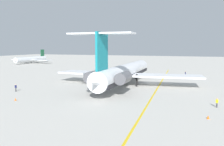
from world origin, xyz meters
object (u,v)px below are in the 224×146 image
(ground_crew_near_nose, at_px, (108,71))
(safety_cone_nose, at_px, (15,99))
(ground_crew_portside, at_px, (185,73))
(ground_crew_starboard, at_px, (217,101))
(safety_cone_tail, at_px, (109,73))
(airliner_mid_right, at_px, (30,59))
(safety_cone_wingtip, at_px, (208,117))
(main_jetliner, at_px, (124,72))
(ground_crew_near_tail, at_px, (16,87))

(ground_crew_near_nose, relative_size, safety_cone_nose, 3.21)
(ground_crew_portside, relative_size, safety_cone_nose, 3.33)
(ground_crew_starboard, bearing_deg, ground_crew_portside, -175.45)
(safety_cone_tail, bearing_deg, safety_cone_nose, 178.55)
(airliner_mid_right, distance_m, ground_crew_portside, 101.39)
(airliner_mid_right, xyz_separation_m, ground_crew_portside, (-34.26, -95.42, -1.34))
(safety_cone_nose, distance_m, safety_cone_wingtip, 35.32)
(ground_crew_portside, bearing_deg, main_jetliner, 20.47)
(ground_crew_portside, height_order, ground_crew_starboard, ground_crew_portside)
(safety_cone_wingtip, xyz_separation_m, safety_cone_tail, (47.10, 34.10, 0.00))
(ground_crew_starboard, bearing_deg, main_jetliner, -131.82)
(airliner_mid_right, distance_m, safety_cone_nose, 107.15)
(airliner_mid_right, bearing_deg, safety_cone_tail, 61.98)
(ground_crew_near_tail, height_order, safety_cone_tail, ground_crew_near_tail)
(ground_crew_near_nose, xyz_separation_m, ground_crew_starboard, (-41.22, -36.64, -0.05))
(ground_crew_near_tail, bearing_deg, safety_cone_nose, 16.74)
(safety_cone_nose, xyz_separation_m, safety_cone_tail, (47.72, -1.21, 0.00))
(ground_crew_starboard, bearing_deg, airliner_mid_right, -132.17)
(airliner_mid_right, height_order, safety_cone_wingtip, airliner_mid_right)
(safety_cone_nose, bearing_deg, ground_crew_portside, -30.40)
(ground_crew_near_tail, height_order, safety_cone_wingtip, ground_crew_near_tail)
(ground_crew_portside, xyz_separation_m, ground_crew_starboard, (-41.93, -7.56, -0.10))
(ground_crew_near_tail, xyz_separation_m, ground_crew_starboard, (0.79, -43.66, -0.07))
(ground_crew_portside, distance_m, safety_cone_wingtip, 49.85)
(main_jetliner, xyz_separation_m, ground_crew_near_nose, (25.09, 14.56, -2.57))
(ground_crew_starboard, relative_size, safety_cone_nose, 3.05)
(ground_crew_near_nose, distance_m, safety_cone_wingtip, 60.04)
(main_jetliner, bearing_deg, safety_cone_wingtip, -140.53)
(ground_crew_near_tail, xyz_separation_m, safety_cone_tail, (40.32, -7.91, -0.85))
(airliner_mid_right, relative_size, ground_crew_starboard, 16.83)
(airliner_mid_right, bearing_deg, ground_crew_starboard, 54.08)
(main_jetliner, relative_size, ground_crew_near_tail, 25.98)
(safety_cone_nose, distance_m, safety_cone_tail, 47.73)
(main_jetliner, bearing_deg, ground_crew_near_nose, 28.81)
(safety_cone_tail, bearing_deg, airliner_mid_right, 61.41)
(ground_crew_near_nose, bearing_deg, main_jetliner, 100.53)
(safety_cone_wingtip, bearing_deg, ground_crew_starboard, -12.26)
(ground_crew_starboard, height_order, safety_cone_tail, ground_crew_starboard)
(ground_crew_portside, relative_size, safety_cone_tail, 3.33)
(safety_cone_wingtip, bearing_deg, safety_cone_tail, 35.91)
(ground_crew_near_nose, relative_size, safety_cone_wingtip, 3.21)
(ground_crew_portside, distance_m, safety_cone_tail, 28.30)
(ground_crew_near_tail, relative_size, safety_cone_nose, 3.24)
(ground_crew_near_tail, bearing_deg, ground_crew_starboard, 65.57)
(airliner_mid_right, bearing_deg, ground_crew_portside, 70.83)
(ground_crew_near_tail, bearing_deg, ground_crew_portside, 114.34)
(safety_cone_nose, bearing_deg, ground_crew_near_nose, -0.37)
(ground_crew_near_tail, height_order, safety_cone_nose, ground_crew_near_tail)
(airliner_mid_right, bearing_deg, ground_crew_near_tail, 38.20)
(ground_crew_near_nose, distance_m, ground_crew_starboard, 55.15)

